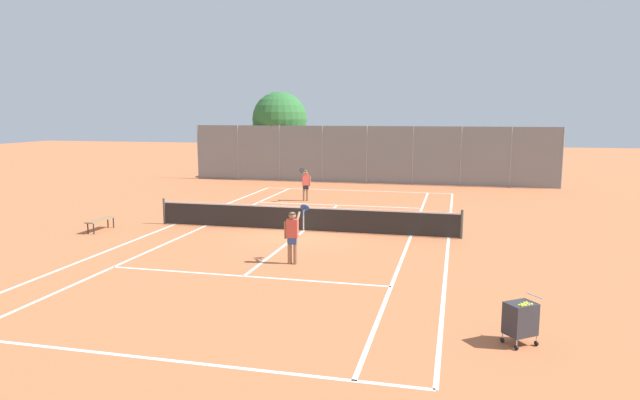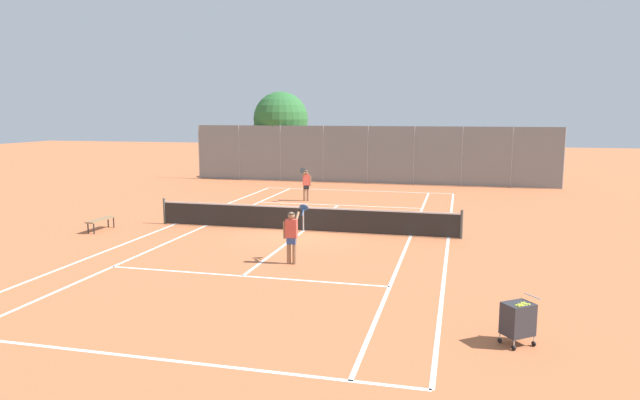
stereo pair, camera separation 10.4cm
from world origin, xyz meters
TOP-DOWN VIEW (x-y plane):
  - ground_plane at (0.00, 0.00)m, footprint 120.00×120.00m
  - court_line_markings at (0.00, 0.00)m, footprint 11.10×23.90m
  - tennis_net at (0.00, 0.00)m, footprint 12.00×0.10m
  - ball_cart at (7.04, -9.58)m, footprint 0.78×0.75m
  - player_near_side at (0.96, -4.79)m, footprint 0.65×0.75m
  - player_far_left at (-1.90, 7.36)m, footprint 0.45×0.88m
  - loose_tennis_ball_0 at (5.03, 3.53)m, footprint 0.07×0.07m
  - loose_tennis_ball_1 at (-2.76, 5.89)m, footprint 0.07×0.07m
  - courtside_bench at (-7.66, -1.84)m, footprint 0.36×1.50m
  - back_fence at (0.00, 15.52)m, footprint 23.71×0.08m
  - tree_behind_left at (-6.60, 17.35)m, footprint 3.84×3.80m

SIDE VIEW (x-z plane):
  - ground_plane at x=0.00m, z-range 0.00..0.00m
  - court_line_markings at x=0.00m, z-range 0.00..0.01m
  - loose_tennis_ball_0 at x=5.03m, z-range 0.00..0.07m
  - loose_tennis_ball_1 at x=-2.76m, z-range 0.00..0.07m
  - courtside_bench at x=-7.66m, z-range 0.18..0.64m
  - tennis_net at x=0.00m, z-range -0.03..1.04m
  - ball_cart at x=7.04m, z-range 0.05..1.01m
  - player_near_side at x=0.96m, z-range 0.04..1.81m
  - player_far_left at x=-1.90m, z-range 0.04..1.81m
  - back_fence at x=0.00m, z-range 0.00..3.72m
  - tree_behind_left at x=-6.60m, z-range 0.96..6.95m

